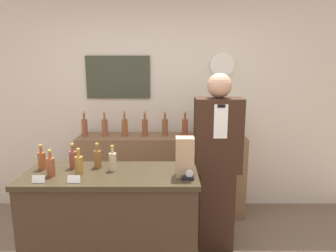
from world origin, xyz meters
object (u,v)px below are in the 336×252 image
(shopkeeper, at_px, (216,164))
(potted_plant, at_px, (223,119))
(paper_bag, at_px, (184,157))
(tape_dispenser, at_px, (187,176))

(shopkeeper, xyz_separation_m, potted_plant, (0.19, 0.71, 0.32))
(potted_plant, distance_m, paper_bag, 1.40)
(paper_bag, relative_size, tape_dispenser, 3.33)
(potted_plant, relative_size, tape_dispenser, 4.22)
(potted_plant, xyz_separation_m, paper_bag, (-0.53, -1.30, -0.06))
(shopkeeper, relative_size, paper_bag, 5.79)
(potted_plant, xyz_separation_m, tape_dispenser, (-0.51, -1.37, -0.19))
(paper_bag, bearing_deg, shopkeeper, 59.49)
(paper_bag, height_order, tape_dispenser, paper_bag)
(shopkeeper, distance_m, tape_dispenser, 0.75)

